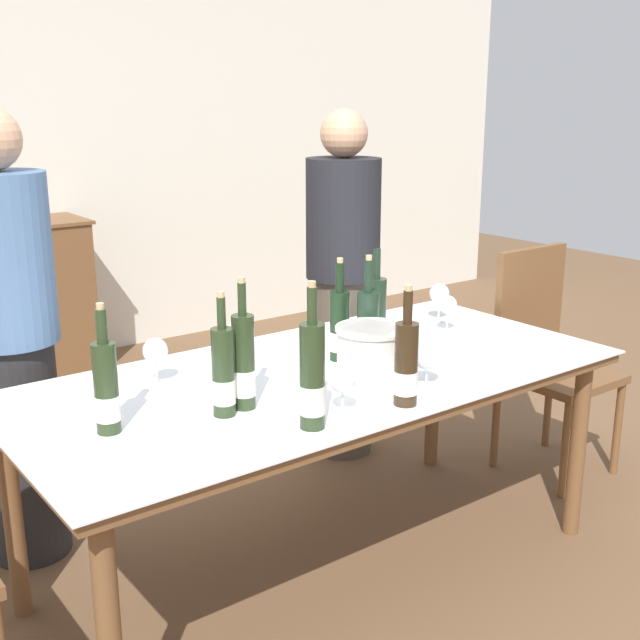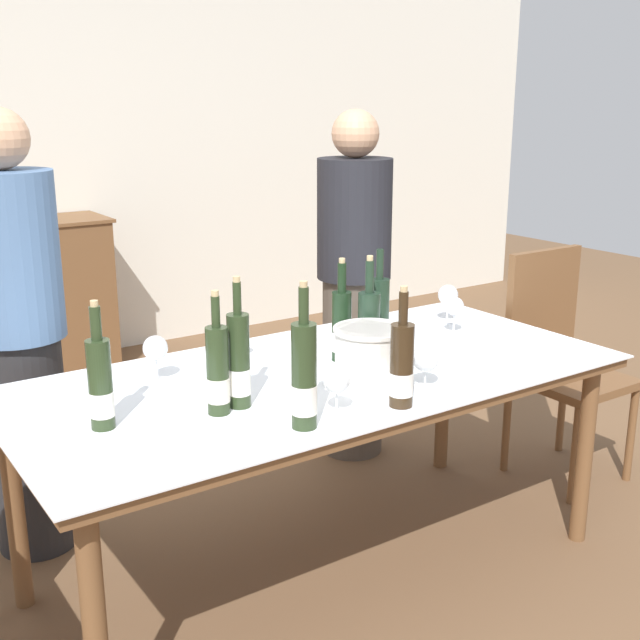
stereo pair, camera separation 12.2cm
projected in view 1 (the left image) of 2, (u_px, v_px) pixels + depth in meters
name	position (u px, v px, depth m)	size (l,w,h in m)	color
ground_plane	(320.00, 568.00, 2.84)	(12.00, 12.00, 0.00)	brown
back_wall	(20.00, 135.00, 4.73)	(8.00, 0.10, 2.80)	silver
dining_table	(320.00, 390.00, 2.66)	(2.03, 0.95, 0.73)	brown
ice_bucket	(372.00, 355.00, 2.50)	(0.23, 0.23, 0.19)	white
wine_bottle_0	(406.00, 365.00, 2.34)	(0.07, 0.07, 0.36)	#332314
wine_bottle_1	(106.00, 389.00, 2.14)	(0.07, 0.07, 0.36)	#28381E
wine_bottle_2	(376.00, 318.00, 2.80)	(0.07, 0.07, 0.38)	#1E3323
wine_bottle_3	(312.00, 378.00, 2.16)	(0.07, 0.07, 0.41)	#28381E
wine_bottle_4	(368.00, 331.00, 2.67)	(0.07, 0.07, 0.38)	#1E3323
wine_bottle_5	(223.00, 374.00, 2.26)	(0.07, 0.07, 0.36)	#28381E
wine_bottle_6	(244.00, 364.00, 2.31)	(0.07, 0.07, 0.39)	#28381E
wine_bottle_7	(340.00, 326.00, 2.74)	(0.07, 0.07, 0.36)	black
wine_glass_0	(343.00, 382.00, 2.28)	(0.08, 0.08, 0.14)	white
wine_glass_1	(155.00, 352.00, 2.51)	(0.08, 0.08, 0.15)	white
wine_glass_2	(448.00, 306.00, 3.07)	(0.07, 0.07, 0.15)	white
wine_glass_3	(427.00, 358.00, 2.50)	(0.09, 0.09, 0.14)	white
wine_glass_4	(439.00, 295.00, 3.23)	(0.08, 0.08, 0.15)	white
wine_glass_5	(234.00, 334.00, 2.75)	(0.07, 0.07, 0.13)	white
chair_right_end	(544.00, 348.00, 3.52)	(0.42, 0.42, 0.98)	brown
person_host	(11.00, 345.00, 2.74)	(0.33, 0.33, 1.58)	#262628
person_guest_left	(343.00, 288.00, 3.60)	(0.33, 0.33, 1.57)	#51473D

